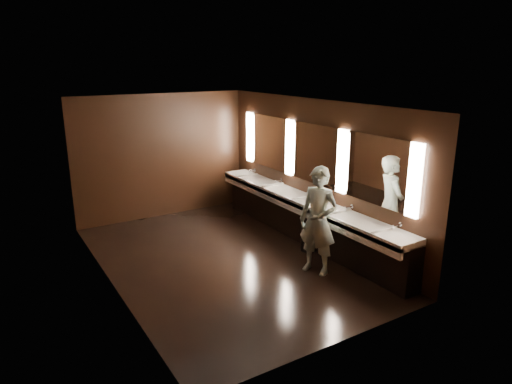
% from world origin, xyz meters
% --- Properties ---
extents(floor, '(6.00, 6.00, 0.00)m').
position_xyz_m(floor, '(0.00, 0.00, 0.00)').
color(floor, black).
rests_on(floor, ground).
extents(ceiling, '(4.00, 6.00, 0.02)m').
position_xyz_m(ceiling, '(0.00, 0.00, 2.80)').
color(ceiling, '#2D2D2B').
rests_on(ceiling, wall_back).
extents(wall_back, '(4.00, 0.02, 2.80)m').
position_xyz_m(wall_back, '(0.00, 3.00, 1.40)').
color(wall_back, black).
rests_on(wall_back, floor).
extents(wall_front, '(4.00, 0.02, 2.80)m').
position_xyz_m(wall_front, '(0.00, -3.00, 1.40)').
color(wall_front, black).
rests_on(wall_front, floor).
extents(wall_left, '(0.02, 6.00, 2.80)m').
position_xyz_m(wall_left, '(-2.00, 0.00, 1.40)').
color(wall_left, black).
rests_on(wall_left, floor).
extents(wall_right, '(0.02, 6.00, 2.80)m').
position_xyz_m(wall_right, '(2.00, 0.00, 1.40)').
color(wall_right, black).
rests_on(wall_right, floor).
extents(sink_counter, '(0.55, 5.40, 1.01)m').
position_xyz_m(sink_counter, '(1.79, 0.00, 0.50)').
color(sink_counter, black).
rests_on(sink_counter, floor).
extents(mirror_band, '(0.06, 5.03, 1.15)m').
position_xyz_m(mirror_band, '(1.98, -0.00, 1.75)').
color(mirror_band, '#FDE4CC').
rests_on(mirror_band, wall_right).
extents(person, '(0.67, 0.79, 1.84)m').
position_xyz_m(person, '(1.11, -1.23, 0.92)').
color(person, '#94C5DD').
rests_on(person, floor).
extents(trash_bin, '(0.38, 0.38, 0.50)m').
position_xyz_m(trash_bin, '(1.58, -0.44, 0.25)').
color(trash_bin, black).
rests_on(trash_bin, floor).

